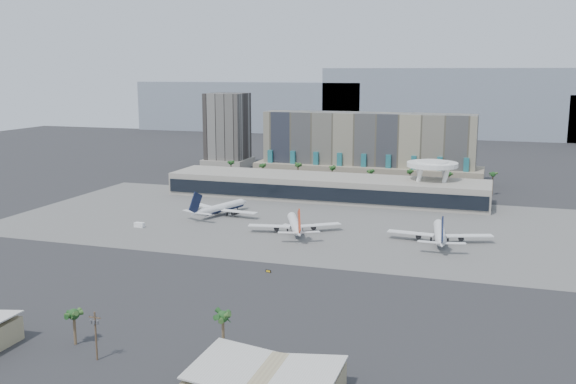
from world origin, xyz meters
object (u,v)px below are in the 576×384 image
(airliner_centre, at_px, (295,224))
(airliner_right, at_px, (440,233))
(airliner_left, at_px, (221,208))
(service_vehicle_b, at_px, (287,226))
(service_vehicle_a, at_px, (139,225))
(utility_pole, at_px, (95,332))
(taxiway_sign, at_px, (268,271))

(airliner_centre, bearing_deg, airliner_right, -20.05)
(airliner_left, bearing_deg, service_vehicle_b, -3.26)
(airliner_left, xyz_separation_m, service_vehicle_a, (-24.28, -33.05, -2.47))
(utility_pole, height_order, service_vehicle_b, utility_pole)
(taxiway_sign, bearing_deg, airliner_centre, 107.41)
(airliner_right, relative_size, taxiway_sign, 21.41)
(airliner_left, bearing_deg, service_vehicle_a, -108.55)
(utility_pole, distance_m, airliner_right, 149.77)
(airliner_centre, height_order, airliner_right, airliner_right)
(airliner_centre, distance_m, airliner_right, 59.66)
(utility_pole, xyz_separation_m, airliner_left, (-34.86, 151.58, -3.60))
(service_vehicle_a, height_order, taxiway_sign, service_vehicle_a)
(airliner_left, xyz_separation_m, service_vehicle_b, (37.81, -14.52, -2.69))
(airliner_centre, height_order, taxiway_sign, airliner_centre)
(utility_pole, height_order, taxiway_sign, utility_pole)
(airliner_right, bearing_deg, airliner_left, 163.16)
(taxiway_sign, bearing_deg, utility_pole, -92.41)
(utility_pole, relative_size, taxiway_sign, 5.98)
(taxiway_sign, bearing_deg, airliner_left, 133.43)
(airliner_centre, distance_m, service_vehicle_b, 8.91)
(airliner_right, bearing_deg, service_vehicle_b, 169.94)
(airliner_left, xyz_separation_m, airliner_centre, (43.34, -20.96, 0.03))
(airliner_left, distance_m, airliner_centre, 48.14)
(service_vehicle_b, xyz_separation_m, taxiway_sign, (13.09, -61.31, -0.40))
(airliner_left, relative_size, airliner_right, 0.91)
(utility_pole, distance_m, service_vehicle_b, 137.23)
(airliner_right, bearing_deg, taxiway_sign, -138.89)
(utility_pole, relative_size, service_vehicle_b, 3.65)
(airliner_left, distance_m, taxiway_sign, 91.39)
(service_vehicle_a, xyz_separation_m, service_vehicle_b, (62.10, 18.53, -0.22))
(airliner_right, bearing_deg, airliner_centre, 175.83)
(service_vehicle_b, bearing_deg, airliner_left, 169.71)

